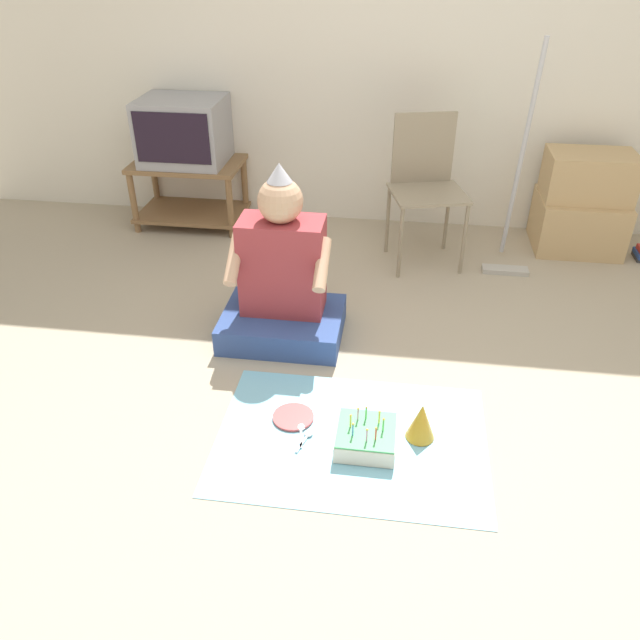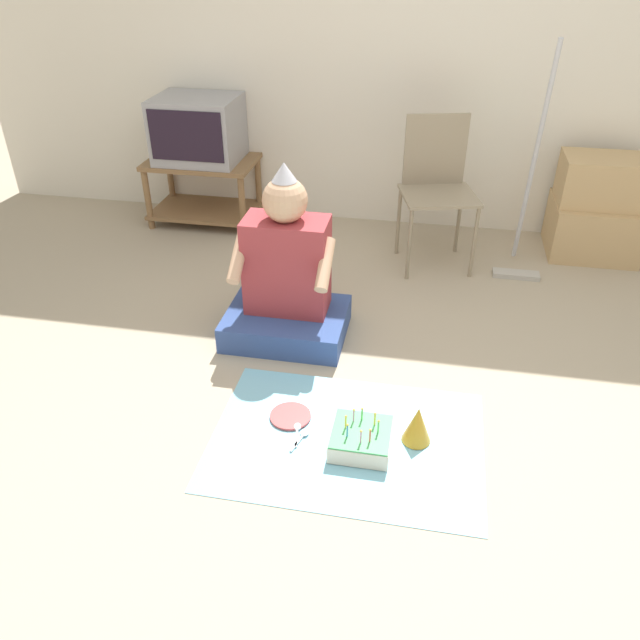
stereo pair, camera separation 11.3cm
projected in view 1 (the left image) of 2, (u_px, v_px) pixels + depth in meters
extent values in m
plane|color=tan|center=(391.00, 426.00, 2.71)|extent=(16.00, 16.00, 0.00)
cube|color=silver|center=(419.00, 31.00, 3.90)|extent=(6.40, 0.06, 2.55)
cube|color=olive|center=(187.00, 164.00, 4.31)|extent=(0.75, 0.48, 0.03)
cube|color=olive|center=(193.00, 212.00, 4.50)|extent=(0.75, 0.48, 0.02)
cylinder|color=olive|center=(133.00, 201.00, 4.29)|extent=(0.04, 0.04, 0.45)
cylinder|color=olive|center=(230.00, 207.00, 4.21)|extent=(0.04, 0.04, 0.45)
cylinder|color=olive|center=(155.00, 181.00, 4.63)|extent=(0.04, 0.04, 0.45)
cylinder|color=olive|center=(245.00, 185.00, 4.55)|extent=(0.04, 0.04, 0.45)
cube|color=#99999E|center=(184.00, 131.00, 4.19)|extent=(0.56, 0.46, 0.42)
cube|color=black|center=(172.00, 138.00, 3.99)|extent=(0.50, 0.01, 0.32)
cube|color=gray|center=(428.00, 194.00, 3.77)|extent=(0.52, 0.49, 0.02)
cube|color=gray|center=(423.00, 149.00, 3.81)|extent=(0.37, 0.12, 0.44)
cylinder|color=gray|center=(400.00, 243.00, 3.72)|extent=(0.02, 0.02, 0.46)
cylinder|color=gray|center=(464.00, 239.00, 3.76)|extent=(0.02, 0.02, 0.46)
cylinder|color=gray|center=(388.00, 219.00, 4.02)|extent=(0.02, 0.02, 0.46)
cylinder|color=gray|center=(447.00, 216.00, 4.06)|extent=(0.02, 0.02, 0.46)
cube|color=tan|center=(578.00, 223.00, 4.12)|extent=(0.54, 0.47, 0.34)
cube|color=tan|center=(589.00, 176.00, 3.95)|extent=(0.53, 0.35, 0.30)
cube|color=#B2ADA3|center=(505.00, 270.00, 3.89)|extent=(0.28, 0.09, 0.03)
cylinder|color=#B7B7BC|center=(521.00, 157.00, 3.62)|extent=(0.03, 0.27, 1.33)
cube|color=#334C8C|center=(283.00, 324.00, 3.26)|extent=(0.62, 0.48, 0.14)
cube|color=#993338|center=(283.00, 266.00, 3.13)|extent=(0.42, 0.23, 0.50)
sphere|color=tan|center=(280.00, 201.00, 2.95)|extent=(0.22, 0.22, 0.22)
cone|color=silver|center=(279.00, 172.00, 2.87)|extent=(0.12, 0.12, 0.09)
cylinder|color=tan|center=(234.00, 259.00, 3.02)|extent=(0.06, 0.26, 0.21)
cylinder|color=tan|center=(322.00, 265.00, 2.97)|extent=(0.06, 0.26, 0.21)
cube|color=#7FC6E0|center=(351.00, 439.00, 2.63)|extent=(1.13, 0.81, 0.01)
cube|color=#F4E0C6|center=(366.00, 438.00, 2.58)|extent=(0.24, 0.24, 0.08)
cube|color=#4CB266|center=(366.00, 430.00, 2.55)|extent=(0.24, 0.24, 0.01)
cylinder|color=#66C666|center=(383.00, 426.00, 2.54)|extent=(0.01, 0.01, 0.06)
sphere|color=#FFCC4C|center=(384.00, 419.00, 2.51)|extent=(0.01, 0.01, 0.01)
cylinder|color=yellow|center=(379.00, 419.00, 2.57)|extent=(0.01, 0.01, 0.06)
sphere|color=#FFCC4C|center=(380.00, 412.00, 2.55)|extent=(0.01, 0.01, 0.01)
cylinder|color=#66C666|center=(366.00, 414.00, 2.60)|extent=(0.01, 0.01, 0.06)
sphere|color=#FFCC4C|center=(366.00, 407.00, 2.58)|extent=(0.01, 0.01, 0.01)
cylinder|color=#E58CCC|center=(358.00, 416.00, 2.59)|extent=(0.01, 0.01, 0.06)
sphere|color=#FFCC4C|center=(358.00, 409.00, 2.57)|extent=(0.01, 0.01, 0.01)
cylinder|color=yellow|center=(351.00, 422.00, 2.55)|extent=(0.01, 0.01, 0.06)
sphere|color=#FFCC4C|center=(351.00, 415.00, 2.53)|extent=(0.01, 0.01, 0.01)
cylinder|color=#4C7FE5|center=(353.00, 431.00, 2.51)|extent=(0.01, 0.01, 0.06)
sphere|color=#FFCC4C|center=(353.00, 424.00, 2.49)|extent=(0.01, 0.01, 0.01)
cylinder|color=#E58CCC|center=(367.00, 437.00, 2.48)|extent=(0.01, 0.01, 0.06)
sphere|color=#FFCC4C|center=(367.00, 430.00, 2.46)|extent=(0.01, 0.01, 0.01)
cylinder|color=#EA4C4C|center=(376.00, 435.00, 2.49)|extent=(0.01, 0.01, 0.06)
sphere|color=#FFCC4C|center=(376.00, 428.00, 2.47)|extent=(0.01, 0.01, 0.01)
cone|color=gold|center=(421.00, 421.00, 2.60)|extent=(0.12, 0.12, 0.17)
cylinder|color=#D84C4C|center=(293.00, 417.00, 2.74)|extent=(0.18, 0.18, 0.01)
ellipsoid|color=white|center=(301.00, 427.00, 2.68)|extent=(0.04, 0.05, 0.01)
cube|color=white|center=(301.00, 439.00, 2.62)|extent=(0.03, 0.10, 0.01)
ellipsoid|color=white|center=(309.00, 433.00, 2.65)|extent=(0.04, 0.05, 0.01)
cube|color=white|center=(302.00, 444.00, 2.60)|extent=(0.04, 0.10, 0.01)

